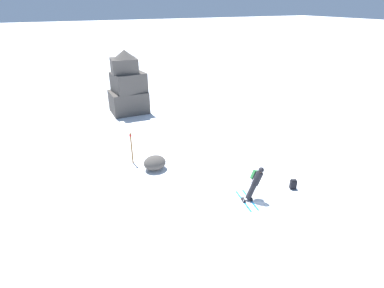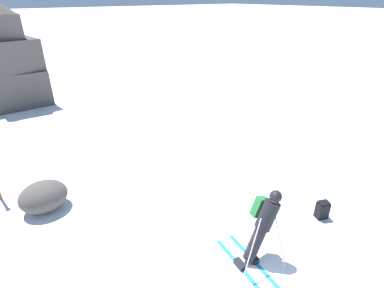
{
  "view_description": "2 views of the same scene",
  "coord_description": "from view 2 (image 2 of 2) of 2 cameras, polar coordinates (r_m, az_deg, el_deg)",
  "views": [
    {
      "loc": [
        -6.26,
        -9.35,
        8.54
      ],
      "look_at": [
        0.15,
        4.06,
        1.41
      ],
      "focal_mm": 28.0,
      "sensor_mm": 36.0,
      "label": 1
    },
    {
      "loc": [
        -2.72,
        -2.97,
        5.25
      ],
      "look_at": [
        1.74,
        2.78,
        1.61
      ],
      "focal_mm": 28.0,
      "sensor_mm": 36.0,
      "label": 2
    }
  ],
  "objects": [
    {
      "name": "spare_backpack",
      "position": [
        8.65,
        23.56,
        -11.42
      ],
      "size": [
        0.36,
        0.32,
        0.5
      ],
      "rotation": [
        0.0,
        0.0,
        2.72
      ],
      "color": "black",
      "rests_on": "ground"
    },
    {
      "name": "exposed_boulder_0",
      "position": [
        9.08,
        -26.45,
        -8.92
      ],
      "size": [
        1.24,
        1.06,
        0.81
      ],
      "primitive_type": "ellipsoid",
      "color": "#4C4742",
      "rests_on": "ground"
    },
    {
      "name": "skier",
      "position": [
        6.66,
        13.3,
        -14.47
      ],
      "size": [
        1.49,
        1.74,
        1.76
      ],
      "rotation": [
        0.0,
        0.0,
        -0.16
      ],
      "color": "#1E7AC6",
      "rests_on": "ground"
    },
    {
      "name": "rock_pillar",
      "position": [
        18.06,
        -31.35,
        12.93
      ],
      "size": [
        2.92,
        2.57,
        5.12
      ],
      "color": "#4C4742",
      "rests_on": "ground"
    }
  ]
}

